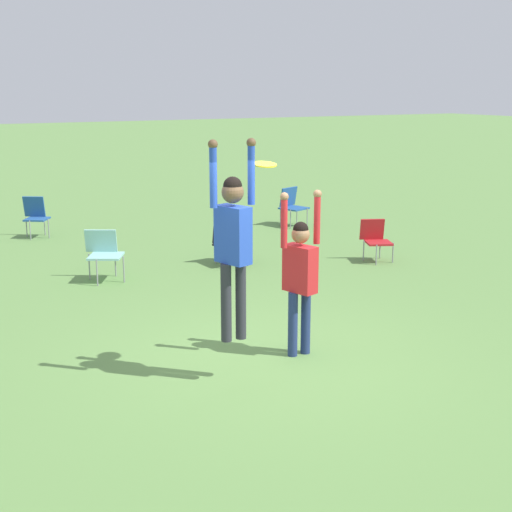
{
  "coord_description": "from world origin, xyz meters",
  "views": [
    {
      "loc": [
        -4.0,
        -7.13,
        3.28
      ],
      "look_at": [
        -0.05,
        0.13,
        1.3
      ],
      "focal_mm": 50.0,
      "sensor_mm": 36.0,
      "label": 1
    }
  ],
  "objects_px": {
    "person_jumping": "(233,235)",
    "camping_chair_0": "(229,241)",
    "camping_chair_5": "(104,250)",
    "person_defending": "(300,270)",
    "frisbee": "(264,164)",
    "camping_chair_1": "(36,214)",
    "camping_chair_4": "(292,204)",
    "camping_chair_2": "(376,237)"
  },
  "relations": [
    {
      "from": "camping_chair_4",
      "to": "camping_chair_5",
      "type": "height_order",
      "value": "camping_chair_4"
    },
    {
      "from": "camping_chair_5",
      "to": "person_jumping",
      "type": "bearing_deg",
      "value": 119.15
    },
    {
      "from": "camping_chair_5",
      "to": "person_defending",
      "type": "bearing_deg",
      "value": 132.22
    },
    {
      "from": "camping_chair_2",
      "to": "camping_chair_5",
      "type": "distance_m",
      "value": 5.1
    },
    {
      "from": "camping_chair_2",
      "to": "camping_chair_5",
      "type": "xyz_separation_m",
      "value": [
        -4.98,
        1.14,
        0.06
      ]
    },
    {
      "from": "person_defending",
      "to": "camping_chair_4",
      "type": "relative_size",
      "value": 2.27
    },
    {
      "from": "camping_chair_1",
      "to": "camping_chair_5",
      "type": "relative_size",
      "value": 1.04
    },
    {
      "from": "frisbee",
      "to": "camping_chair_2",
      "type": "distance_m",
      "value": 6.25
    },
    {
      "from": "camping_chair_1",
      "to": "person_defending",
      "type": "bearing_deg",
      "value": 131.28
    },
    {
      "from": "camping_chair_4",
      "to": "camping_chair_5",
      "type": "distance_m",
      "value": 6.04
    },
    {
      "from": "camping_chair_4",
      "to": "camping_chair_2",
      "type": "bearing_deg",
      "value": 63.84
    },
    {
      "from": "camping_chair_5",
      "to": "camping_chair_4",
      "type": "bearing_deg",
      "value": -124.64
    },
    {
      "from": "person_defending",
      "to": "frisbee",
      "type": "xyz_separation_m",
      "value": [
        -0.67,
        -0.29,
        1.35
      ]
    },
    {
      "from": "camping_chair_1",
      "to": "frisbee",
      "type": "bearing_deg",
      "value": 126.89
    },
    {
      "from": "camping_chair_0",
      "to": "camping_chair_5",
      "type": "distance_m",
      "value": 2.41
    },
    {
      "from": "person_defending",
      "to": "camping_chair_1",
      "type": "xyz_separation_m",
      "value": [
        -1.35,
        8.89,
        -0.57
      ]
    },
    {
      "from": "person_jumping",
      "to": "camping_chair_2",
      "type": "bearing_deg",
      "value": -69.24
    },
    {
      "from": "frisbee",
      "to": "camping_chair_0",
      "type": "bearing_deg",
      "value": 67.9
    },
    {
      "from": "person_jumping",
      "to": "camping_chair_1",
      "type": "relative_size",
      "value": 2.51
    },
    {
      "from": "camping_chair_1",
      "to": "camping_chair_2",
      "type": "height_order",
      "value": "camping_chair_1"
    },
    {
      "from": "frisbee",
      "to": "camping_chair_0",
      "type": "xyz_separation_m",
      "value": [
        2.0,
        4.91,
        -2.0
      ]
    },
    {
      "from": "camping_chair_2",
      "to": "camping_chair_0",
      "type": "bearing_deg",
      "value": -0.18
    },
    {
      "from": "frisbee",
      "to": "camping_chair_2",
      "type": "height_order",
      "value": "frisbee"
    },
    {
      "from": "camping_chair_0",
      "to": "camping_chair_2",
      "type": "height_order",
      "value": "camping_chair_2"
    },
    {
      "from": "person_jumping",
      "to": "frisbee",
      "type": "relative_size",
      "value": 8.15
    },
    {
      "from": "person_defending",
      "to": "camping_chair_5",
      "type": "xyz_separation_m",
      "value": [
        -1.08,
        4.63,
        -0.57
      ]
    },
    {
      "from": "camping_chair_2",
      "to": "person_defending",
      "type": "bearing_deg",
      "value": 65.46
    },
    {
      "from": "camping_chair_4",
      "to": "camping_chair_5",
      "type": "relative_size",
      "value": 1.05
    },
    {
      "from": "person_defending",
      "to": "frisbee",
      "type": "relative_size",
      "value": 7.48
    },
    {
      "from": "camping_chair_0",
      "to": "camping_chair_2",
      "type": "distance_m",
      "value": 2.8
    },
    {
      "from": "camping_chair_2",
      "to": "camping_chair_4",
      "type": "bearing_deg",
      "value": -72.96
    },
    {
      "from": "camping_chair_2",
      "to": "person_jumping",
      "type": "bearing_deg",
      "value": 61.09
    },
    {
      "from": "person_jumping",
      "to": "camping_chair_2",
      "type": "distance_m",
      "value": 6.38
    },
    {
      "from": "person_defending",
      "to": "camping_chair_1",
      "type": "height_order",
      "value": "person_defending"
    },
    {
      "from": "person_jumping",
      "to": "camping_chair_0",
      "type": "relative_size",
      "value": 2.91
    },
    {
      "from": "camping_chair_5",
      "to": "camping_chair_0",
      "type": "bearing_deg",
      "value": -151.17
    },
    {
      "from": "frisbee",
      "to": "camping_chair_1",
      "type": "xyz_separation_m",
      "value": [
        -0.68,
        9.18,
        -1.92
      ]
    },
    {
      "from": "person_defending",
      "to": "camping_chair_5",
      "type": "height_order",
      "value": "person_defending"
    },
    {
      "from": "camping_chair_1",
      "to": "camping_chair_2",
      "type": "distance_m",
      "value": 7.52
    },
    {
      "from": "camping_chair_0",
      "to": "camping_chair_1",
      "type": "bearing_deg",
      "value": -62.79
    },
    {
      "from": "person_defending",
      "to": "camping_chair_0",
      "type": "distance_m",
      "value": 4.85
    },
    {
      "from": "camping_chair_5",
      "to": "frisbee",
      "type": "bearing_deg",
      "value": 123.87
    }
  ]
}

